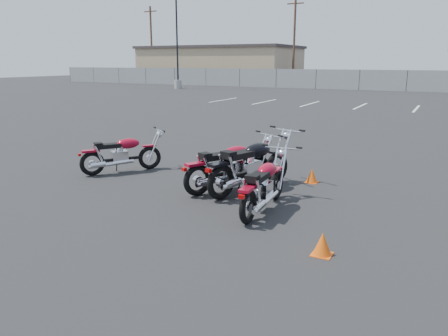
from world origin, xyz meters
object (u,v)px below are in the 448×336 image
at_px(motorcycle_third_red, 229,166).
at_px(motorcycle_rear_red, 264,186).
at_px(motorcycle_front_red, 121,154).
at_px(motorcycle_second_black, 251,165).

bearing_deg(motorcycle_third_red, motorcycle_rear_red, -38.09).
xyz_separation_m(motorcycle_front_red, motorcycle_third_red, (2.87, -0.09, 0.05)).
height_order(motorcycle_second_black, motorcycle_third_red, motorcycle_second_black).
relative_size(motorcycle_second_black, motorcycle_rear_red, 1.16).
height_order(motorcycle_front_red, motorcycle_rear_red, motorcycle_rear_red).
xyz_separation_m(motorcycle_second_black, motorcycle_third_red, (-0.43, -0.10, -0.04)).
bearing_deg(motorcycle_second_black, motorcycle_rear_red, -54.87).
relative_size(motorcycle_third_red, motorcycle_rear_red, 1.04).
bearing_deg(motorcycle_front_red, motorcycle_third_red, -1.78).
relative_size(motorcycle_front_red, motorcycle_rear_red, 0.90).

